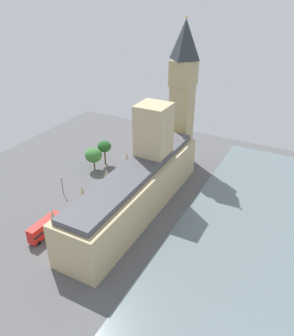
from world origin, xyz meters
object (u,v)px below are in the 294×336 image
(double_decker_bus_far_end, at_px, (45,227))
(pedestrian_corner, at_px, (138,179))
(plane_tree_by_river_gate, at_px, (104,147))
(car_dark_green_trailing, at_px, (135,165))
(car_blue_under_trees, at_px, (103,190))
(car_white_kerbside, at_px, (81,206))
(pedestrian_midblock, at_px, (143,172))
(car_silver_leading, at_px, (115,180))
(plane_tree_near_tower, at_px, (94,155))
(parliament_building, at_px, (139,183))
(clock_tower, at_px, (183,93))
(street_lamp_opposite_hall, at_px, (62,182))

(double_decker_bus_far_end, distance_m, pedestrian_corner, 37.67)
(plane_tree_by_river_gate, bearing_deg, car_dark_green_trailing, -164.96)
(car_blue_under_trees, relative_size, double_decker_bus_far_end, 0.41)
(car_blue_under_trees, bearing_deg, plane_tree_by_river_gate, 123.39)
(car_dark_green_trailing, distance_m, double_decker_bus_far_end, 45.11)
(car_white_kerbside, xyz_separation_m, pedestrian_midblock, (-6.76, -27.10, -0.13))
(pedestrian_corner, bearing_deg, car_blue_under_trees, -140.81)
(car_silver_leading, bearing_deg, plane_tree_near_tower, -18.15)
(plane_tree_near_tower, xyz_separation_m, plane_tree_by_river_gate, (-1.04, -5.50, 1.40))
(car_white_kerbside, bearing_deg, double_decker_bus_far_end, 88.54)
(plane_tree_by_river_gate, bearing_deg, car_blue_under_trees, 121.49)
(parliament_building, bearing_deg, car_silver_leading, -30.60)
(parliament_building, xyz_separation_m, double_decker_bus_far_end, (16.07, 23.60, -5.85))
(clock_tower, xyz_separation_m, double_decker_bus_far_end, (14.77, 57.24, -23.93))
(plane_tree_near_tower, bearing_deg, car_white_kerbside, 116.17)
(pedestrian_midblock, xyz_separation_m, plane_tree_near_tower, (17.52, 5.21, 5.04))
(pedestrian_midblock, distance_m, pedestrian_corner, 4.93)
(car_blue_under_trees, bearing_deg, double_decker_bus_far_end, -91.24)
(pedestrian_midblock, bearing_deg, car_dark_green_trailing, 163.43)
(car_white_kerbside, height_order, pedestrian_corner, car_white_kerbside)
(clock_tower, distance_m, plane_tree_near_tower, 38.43)
(car_silver_leading, height_order, pedestrian_midblock, car_silver_leading)
(plane_tree_near_tower, distance_m, plane_tree_by_river_gate, 5.77)
(pedestrian_midblock, distance_m, street_lamp_opposite_hall, 29.09)
(car_blue_under_trees, bearing_deg, pedestrian_midblock, 71.63)
(car_dark_green_trailing, bearing_deg, plane_tree_near_tower, 38.14)
(plane_tree_near_tower, bearing_deg, street_lamp_opposite_hall, 92.08)
(car_silver_leading, distance_m, street_lamp_opposite_hall, 18.06)
(street_lamp_opposite_hall, bearing_deg, parliament_building, -168.22)
(pedestrian_corner, relative_size, plane_tree_near_tower, 0.18)
(parliament_building, height_order, plane_tree_by_river_gate, parliament_building)
(double_decker_bus_far_end, bearing_deg, street_lamp_opposite_hall, 118.26)
(car_white_kerbside, xyz_separation_m, plane_tree_near_tower, (10.76, -21.90, 4.91))
(car_silver_leading, bearing_deg, pedestrian_midblock, -119.44)
(car_dark_green_trailing, height_order, pedestrian_midblock, car_dark_green_trailing)
(pedestrian_midblock, bearing_deg, double_decker_bus_far_end, -83.88)
(double_decker_bus_far_end, distance_m, street_lamp_opposite_hall, 20.64)
(clock_tower, relative_size, car_dark_green_trailing, 12.53)
(car_silver_leading, bearing_deg, car_blue_under_trees, 90.26)
(parliament_building, bearing_deg, pedestrian_corner, -58.36)
(clock_tower, relative_size, street_lamp_opposite_hall, 7.68)
(parliament_building, distance_m, car_white_kerbside, 19.34)
(parliament_building, bearing_deg, car_blue_under_trees, -5.72)
(clock_tower, height_order, car_white_kerbside, clock_tower)
(street_lamp_opposite_hall, bearing_deg, plane_tree_by_river_gate, -90.91)
(car_silver_leading, relative_size, pedestrian_midblock, 2.80)
(clock_tower, bearing_deg, plane_tree_near_tower, 39.97)
(pedestrian_midblock, bearing_deg, plane_tree_near_tower, -147.13)
(car_blue_under_trees, relative_size, plane_tree_by_river_gate, 0.47)
(clock_tower, bearing_deg, pedestrian_midblock, 65.00)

